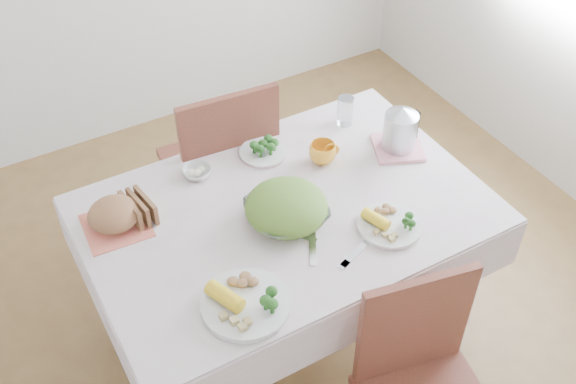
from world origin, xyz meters
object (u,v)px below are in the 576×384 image
chair_far (218,171)px  dinner_plate_right (389,225)px  electric_kettle (401,126)px  salad_bowl (287,213)px  yellow_mug (323,153)px  dinner_plate_left (246,305)px  dining_table (286,275)px

chair_far → dinner_plate_right: bearing=111.3°
electric_kettle → chair_far: bearing=142.9°
salad_bowl → yellow_mug: yellow_mug is taller
dinner_plate_left → electric_kettle: size_ratio=1.54×
dinner_plate_right → electric_kettle: size_ratio=1.24×
electric_kettle → salad_bowl: bearing=-160.4°
dining_table → electric_kettle: size_ratio=7.25×
chair_far → electric_kettle: size_ratio=5.24×
dinner_plate_left → dinner_plate_right: (0.62, 0.06, 0.00)m
dinner_plate_right → yellow_mug: bearing=91.7°
dining_table → salad_bowl: 0.43m
dining_table → yellow_mug: 0.53m
chair_far → dinner_plate_right: size_ratio=4.23×
dinner_plate_left → dinner_plate_right: size_ratio=1.24×
chair_far → dinner_plate_left: 1.09m
dinner_plate_left → chair_far: bearing=70.7°
dining_table → electric_kettle: electric_kettle is taller
electric_kettle → dining_table: bearing=-165.0°
dining_table → dinner_plate_left: size_ratio=4.70×
dinner_plate_left → yellow_mug: size_ratio=2.69×
dining_table → electric_kettle: bearing=7.7°
dinner_plate_left → yellow_mug: 0.79m
dining_table → chair_far: chair_far is taller
electric_kettle → dinner_plate_left: bearing=-148.4°
chair_far → dinner_plate_right: 1.01m
dinner_plate_right → chair_far: bearing=106.7°
yellow_mug → chair_far: bearing=118.8°
yellow_mug → electric_kettle: 0.34m
dinner_plate_right → yellow_mug: 0.45m
dining_table → yellow_mug: yellow_mug is taller
dining_table → chair_far: size_ratio=1.38×
salad_bowl → yellow_mug: bearing=37.0°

